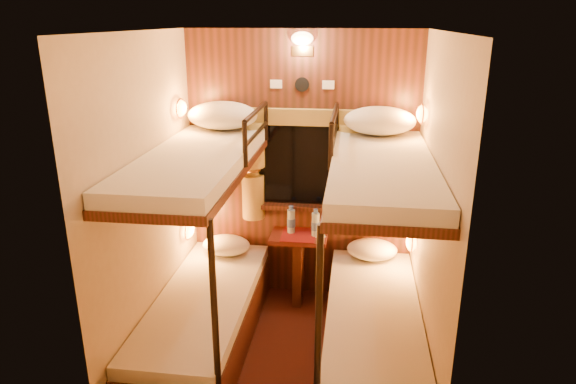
# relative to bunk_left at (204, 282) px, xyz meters

# --- Properties ---
(floor) EXTENTS (2.10, 2.10, 0.00)m
(floor) POSITION_rel_bunk_left_xyz_m (0.65, -0.07, -0.56)
(floor) COLOR #35170E
(floor) RESTS_ON ground
(ceiling) EXTENTS (2.10, 2.10, 0.00)m
(ceiling) POSITION_rel_bunk_left_xyz_m (0.65, -0.07, 1.84)
(ceiling) COLOR silver
(ceiling) RESTS_ON wall_back
(wall_back) EXTENTS (2.40, 0.00, 2.40)m
(wall_back) POSITION_rel_bunk_left_xyz_m (0.65, 0.98, 0.64)
(wall_back) COLOR #C6B293
(wall_back) RESTS_ON floor
(wall_front) EXTENTS (2.40, 0.00, 2.40)m
(wall_front) POSITION_rel_bunk_left_xyz_m (0.65, -1.12, 0.64)
(wall_front) COLOR #C6B293
(wall_front) RESTS_ON floor
(wall_left) EXTENTS (0.00, 2.40, 2.40)m
(wall_left) POSITION_rel_bunk_left_xyz_m (-0.35, -0.07, 0.64)
(wall_left) COLOR #C6B293
(wall_left) RESTS_ON floor
(wall_right) EXTENTS (0.00, 2.40, 2.40)m
(wall_right) POSITION_rel_bunk_left_xyz_m (1.65, -0.07, 0.64)
(wall_right) COLOR #C6B293
(wall_right) RESTS_ON floor
(back_panel) EXTENTS (2.00, 0.03, 2.40)m
(back_panel) POSITION_rel_bunk_left_xyz_m (0.65, 0.97, 0.64)
(back_panel) COLOR #321A0E
(back_panel) RESTS_ON floor
(bunk_left) EXTENTS (0.72, 1.90, 1.82)m
(bunk_left) POSITION_rel_bunk_left_xyz_m (0.00, 0.00, 0.00)
(bunk_left) COLOR #321A0E
(bunk_left) RESTS_ON floor
(bunk_right) EXTENTS (0.72, 1.90, 1.82)m
(bunk_right) POSITION_rel_bunk_left_xyz_m (1.30, 0.00, 0.00)
(bunk_right) COLOR #321A0E
(bunk_right) RESTS_ON floor
(window) EXTENTS (1.00, 0.12, 0.79)m
(window) POSITION_rel_bunk_left_xyz_m (0.65, 0.94, 0.62)
(window) COLOR black
(window) RESTS_ON back_panel
(curtains) EXTENTS (1.10, 0.22, 1.00)m
(curtains) POSITION_rel_bunk_left_xyz_m (0.65, 0.90, 0.71)
(curtains) COLOR olive
(curtains) RESTS_ON back_panel
(back_fixtures) EXTENTS (0.54, 0.09, 0.48)m
(back_fixtures) POSITION_rel_bunk_left_xyz_m (0.65, 0.93, 1.69)
(back_fixtures) COLOR black
(back_fixtures) RESTS_ON back_panel
(reading_lamps) EXTENTS (2.00, 0.20, 1.25)m
(reading_lamps) POSITION_rel_bunk_left_xyz_m (0.65, 0.63, 0.68)
(reading_lamps) COLOR orange
(reading_lamps) RESTS_ON wall_left
(table) EXTENTS (0.50, 0.34, 0.66)m
(table) POSITION_rel_bunk_left_xyz_m (0.65, 0.78, -0.14)
(table) COLOR #561E13
(table) RESTS_ON floor
(bottle_left) EXTENTS (0.07, 0.07, 0.26)m
(bottle_left) POSITION_rel_bunk_left_xyz_m (0.57, 0.82, 0.20)
(bottle_left) COLOR #99BFE5
(bottle_left) RESTS_ON table
(bottle_right) EXTENTS (0.07, 0.07, 0.25)m
(bottle_right) POSITION_rel_bunk_left_xyz_m (0.80, 0.78, 0.20)
(bottle_right) COLOR #99BFE5
(bottle_right) RESTS_ON table
(sachet_a) EXTENTS (0.09, 0.08, 0.01)m
(sachet_a) POSITION_rel_bunk_left_xyz_m (0.85, 0.77, 0.09)
(sachet_a) COLOR silver
(sachet_a) RESTS_ON table
(sachet_b) EXTENTS (0.08, 0.06, 0.01)m
(sachet_b) POSITION_rel_bunk_left_xyz_m (0.83, 0.77, 0.09)
(sachet_b) COLOR silver
(sachet_b) RESTS_ON table
(pillow_lower_left) EXTENTS (0.43, 0.31, 0.17)m
(pillow_lower_left) POSITION_rel_bunk_left_xyz_m (-0.00, 0.71, -0.02)
(pillow_lower_left) COLOR white
(pillow_lower_left) RESTS_ON bunk_left
(pillow_lower_right) EXTENTS (0.44, 0.32, 0.17)m
(pillow_lower_right) POSITION_rel_bunk_left_xyz_m (1.30, 0.79, -0.02)
(pillow_lower_right) COLOR white
(pillow_lower_right) RESTS_ON bunk_right
(pillow_upper_left) EXTENTS (0.59, 0.42, 0.23)m
(pillow_upper_left) POSITION_rel_bunk_left_xyz_m (-0.00, 0.77, 1.15)
(pillow_upper_left) COLOR white
(pillow_upper_left) RESTS_ON bunk_left
(pillow_upper_right) EXTENTS (0.57, 0.41, 0.23)m
(pillow_upper_right) POSITION_rel_bunk_left_xyz_m (1.30, 0.73, 1.14)
(pillow_upper_right) COLOR white
(pillow_upper_right) RESTS_ON bunk_right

